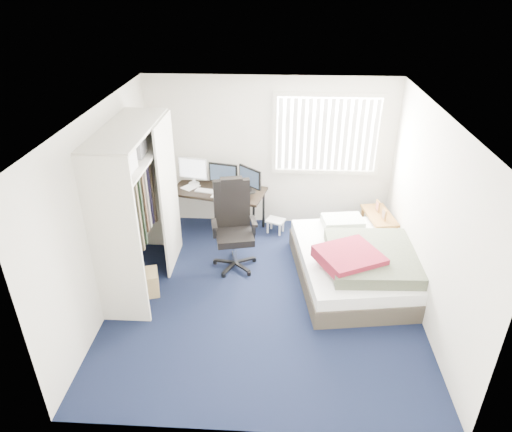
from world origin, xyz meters
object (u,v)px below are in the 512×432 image
Objects in this scene: office_chair at (234,234)px; nightstand at (379,218)px; desk at (219,188)px; bed at (356,263)px.

office_chair is 2.34m from nightstand.
desk is 1.10m from office_chair.
office_chair is 0.60× the size of bed.
nightstand is 1.15m from bed.
bed is (2.08, -1.34, -0.48)m from desk.
nightstand reaches higher than bed.
desk is at bearing 173.16° from nightstand.
office_chair reaches higher than desk.
nightstand is 0.36× the size of bed.
office_chair is 1.65× the size of nightstand.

